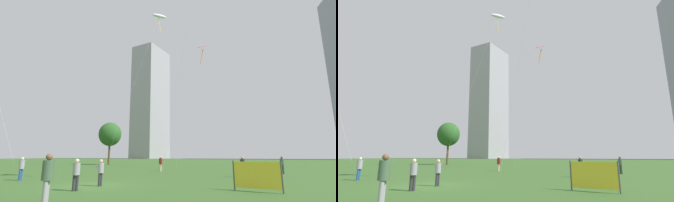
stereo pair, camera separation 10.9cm
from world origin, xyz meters
The scene contains 13 objects.
ground centered at (0.00, 0.00, 0.00)m, with size 280.00×280.00×0.00m, color #335623.
person_standing_0 centered at (-1.18, 14.12, 0.99)m, with size 0.38×0.38×1.72m.
person_standing_1 centered at (8.29, 9.41, 0.99)m, with size 0.38×0.38×1.72m.
person_standing_2 centered at (0.63, -2.22, 0.93)m, with size 0.36×0.36×1.62m.
person_standing_3 centered at (11.79, 14.65, 0.99)m, with size 0.38×0.38×1.71m.
person_standing_4 centered at (2.31, -5.75, 1.07)m, with size 0.41×0.41×1.85m.
person_standing_5 centered at (-7.00, 0.81, 0.96)m, with size 0.37×0.37×1.66m.
person_standing_6 centered at (0.61, -0.07, 0.90)m, with size 0.34×0.34×1.55m.
kite_flying_0 centered at (-7.30, 28.24, 29.57)m, with size 7.21×9.80×30.14m.
kite_flying_1 centered at (2.58, 21.32, 17.99)m, with size 5.72×2.97×18.76m.
park_tree_0 centered at (-19.11, 30.42, 6.12)m, with size 4.65×4.65×8.57m.
distant_highrise_0 centered at (-57.07, 134.57, 37.43)m, with size 15.99×24.54×74.85m, color #939399.
event_banner centered at (9.48, 0.70, 0.80)m, with size 2.39×0.58×1.52m.
Camera 2 is at (9.77, -12.89, 1.77)m, focal length 25.92 mm.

